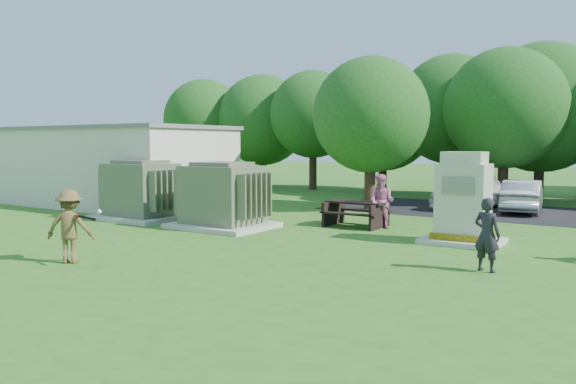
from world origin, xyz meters
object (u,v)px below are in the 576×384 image
Objects in this scene: picnic_table at (356,211)px; person_at_picnic at (382,201)px; transformer_left at (141,191)px; generator_cabinet at (463,204)px; car_white at (471,191)px; batter at (70,226)px; car_silver_a at (522,196)px; transformer_right at (222,197)px; person_by_generator at (487,235)px.

person_at_picnic reaches higher than picnic_table.
generator_cabinet is at bearing 7.11° from transformer_left.
person_at_picnic is at bearing -86.23° from car_white.
generator_cabinet is 1.44× the size of person_at_picnic.
picnic_table is at bearing -92.71° from car_white.
batter is 0.97× the size of person_at_picnic.
car_white is 1.12× the size of car_silver_a.
generator_cabinet is 0.64× the size of car_silver_a.
car_silver_a is (2.01, -0.16, -0.10)m from car_white.
car_silver_a is at bearing 70.78° from person_at_picnic.
batter is at bearing -54.22° from transformer_left.
transformer_left is 13.01m from car_white.
transformer_right is 0.70× the size of car_white.
generator_cabinet reaches higher than picnic_table.
transformer_right is at bearing -144.34° from person_at_picnic.
car_white reaches higher than car_silver_a.
car_silver_a is at bearing 90.26° from generator_cabinet.
batter is at bearing -132.33° from generator_cabinet.
car_white reaches higher than picnic_table.
generator_cabinet reaches higher than transformer_left.
car_silver_a is (-1.40, 11.10, -0.14)m from person_by_generator.
picnic_table is 6.63m from person_by_generator.
picnic_table is 8.91m from batter.
generator_cabinet is 0.57× the size of car_white.
batter is (4.24, -5.89, -0.15)m from transformer_left.
person_by_generator is 6.08m from person_at_picnic.
batter is at bearing 42.29° from person_by_generator.
generator_cabinet is 1.29× the size of picnic_table.
transformer_left is 1.77× the size of person_at_picnic.
generator_cabinet is 9.80m from batter.
car_silver_a reaches higher than picnic_table.
transformer_right is 0.79× the size of car_silver_a.
person_by_generator is at bearing -41.77° from person_at_picnic.
transformer_right is 4.27m from picnic_table.
picnic_table is 1.15× the size of batter.
transformer_left is at bearing -84.85° from batter.
generator_cabinet is 8.08m from car_silver_a.
generator_cabinet is at bearing -20.46° from person_at_picnic.
car_white is (0.86, 6.94, -0.11)m from person_at_picnic.
transformer_left is 7.56m from picnic_table.
transformer_left is at bearing 6.59° from person_by_generator.
person_by_generator is at bearing -65.73° from generator_cabinet.
car_white is at bearing -137.02° from batter.
picnic_table is 1.12× the size of person_at_picnic.
picnic_table is (3.40, 2.54, -0.47)m from transformer_right.
person_by_generator is at bearing -11.17° from transformer_right.
person_at_picnic is at bearing -31.01° from person_by_generator.
generator_cabinet reaches higher than person_at_picnic.
person_at_picnic reaches higher than car_silver_a.
person_at_picnic is (-4.26, 4.33, 0.07)m from person_by_generator.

